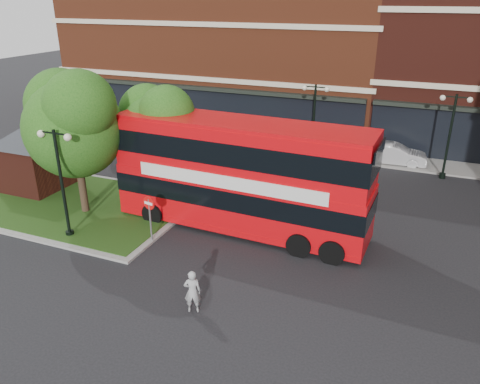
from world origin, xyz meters
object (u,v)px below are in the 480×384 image
at_px(woman, 192,292).
at_px(car_silver, 226,134).
at_px(car_white, 394,154).
at_px(bus, 240,169).

relative_size(woman, car_silver, 0.40).
bearing_deg(woman, car_silver, -91.70).
xyz_separation_m(woman, car_silver, (-6.98, 18.46, -0.12)).
height_order(woman, car_white, woman).
xyz_separation_m(car_silver, car_white, (11.82, 0.00, -0.01)).
distance_m(bus, car_silver, 13.65).
bearing_deg(bus, car_silver, 119.24).
xyz_separation_m(bus, woman, (0.88, -6.46, -2.14)).
relative_size(car_silver, car_white, 0.98).
distance_m(car_silver, car_white, 11.82).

